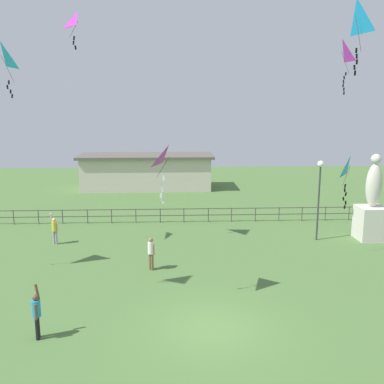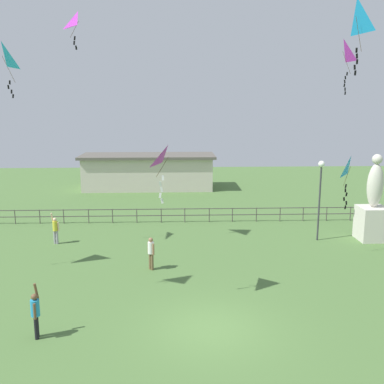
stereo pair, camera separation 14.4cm
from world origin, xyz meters
name	(u,v)px [view 1 (the left image)]	position (x,y,z in m)	size (l,w,h in m)	color
ground_plane	(213,329)	(0.00, 0.00, 0.00)	(80.00, 80.00, 0.00)	#4C7038
statue_monument	(372,212)	(10.03, 9.80, 1.64)	(1.55, 1.55, 4.95)	beige
lamppost	(320,183)	(6.91, 9.84, 3.32)	(0.36, 0.36, 4.59)	#38383D
person_0	(151,251)	(-2.38, 5.65, 0.90)	(0.34, 0.38, 1.57)	brown
person_2	(36,313)	(-5.87, -0.35, 0.93)	(0.29, 0.49, 1.85)	black
person_3	(55,229)	(-7.91, 9.75, 0.89)	(0.46, 0.34, 1.76)	#99999E
kite_0	(350,168)	(7.44, 7.16, 4.56)	(0.91, 1.14, 2.74)	#198CD1
kite_1	(169,159)	(-1.49, 2.17, 5.67)	(0.87, 1.14, 2.17)	#B22DB2
kite_3	(1,57)	(-9.59, 8.57, 9.92)	(0.87, 1.17, 2.67)	#19B2B2
kite_4	(78,22)	(-5.90, 8.85, 11.61)	(1.09, 1.20, 1.77)	#B22DB2
kite_5	(356,18)	(5.96, 4.10, 11.00)	(0.70, 1.16, 2.95)	#198CD1
kite_7	(342,53)	(8.49, 11.91, 10.55)	(0.96, 0.96, 3.09)	#B22DB2
waterfront_railing	(187,213)	(-0.41, 14.00, 0.63)	(36.03, 0.06, 0.95)	#4C4742
pavilion_building	(147,171)	(-3.70, 26.00, 1.60)	(12.21, 4.51, 3.16)	beige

